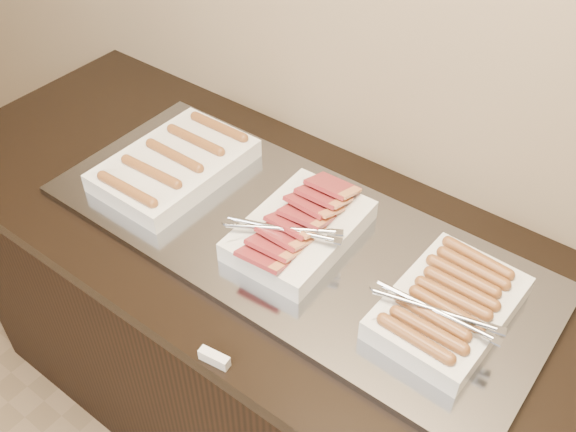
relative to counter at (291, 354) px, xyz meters
The scene contains 6 objects.
counter is the anchor object (origin of this frame).
warming_tray 0.46m from the counter, behind, with size 1.20×0.50×0.02m, color gray.
dish_left 0.62m from the counter, behind, with size 0.26×0.38×0.07m.
dish_center 0.50m from the counter, 12.04° to the right, with size 0.26×0.35×0.09m.
dish_right 0.64m from the counter, ahead, with size 0.27×0.33×0.08m.
label_holder 0.59m from the counter, 77.05° to the right, with size 0.06×0.02×0.03m, color white.
Camera 1 is at (0.64, 1.28, 1.95)m, focal length 40.00 mm.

